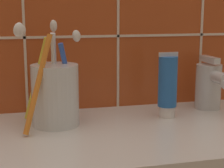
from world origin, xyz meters
TOP-DOWN VIEW (x-y plane):
  - sink_counter at (0.00, 0.00)cm, footprint 74.24×31.29cm
  - tile_wall_backsplash at (0.01, 15.89)cm, footprint 84.24×1.72cm
  - toothbrush_cup at (-12.14, 5.53)cm, footprint 12.68×12.74cm
  - toothpaste_tube at (8.95, 5.45)cm, footprint 3.73×3.55cm
  - sink_faucet at (19.52, 8.66)cm, footprint 5.22×10.77cm

SIDE VIEW (x-z plane):
  - sink_counter at x=0.00cm, z-range 0.00..2.00cm
  - sink_faucet at x=19.52cm, z-range 1.75..12.51cm
  - toothbrush_cup at x=-12.14cm, z-range -1.40..17.02cm
  - toothpaste_tube at x=8.95cm, z-range 1.89..14.22cm
  - tile_wall_backsplash at x=0.01cm, z-range 0.01..44.22cm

